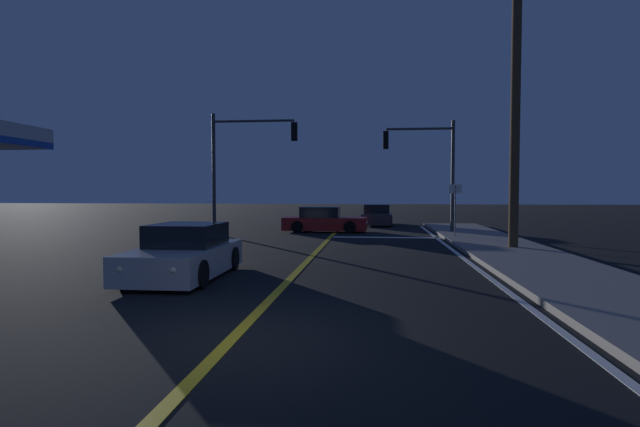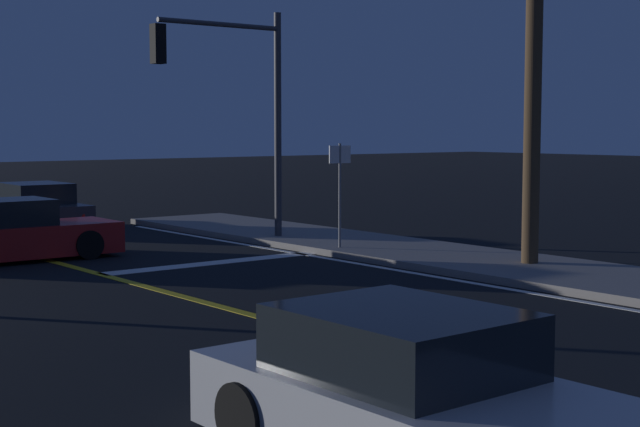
# 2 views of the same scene
# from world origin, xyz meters

# --- Properties ---
(ground_plane) EXTENTS (160.00, 160.00, 0.00)m
(ground_plane) POSITION_xyz_m (0.00, 0.00, 0.00)
(ground_plane) COLOR black
(sidewalk_right) EXTENTS (3.20, 32.66, 0.15)m
(sidewalk_right) POSITION_xyz_m (6.78, 9.07, 0.07)
(sidewalk_right) COLOR gray
(sidewalk_right) RESTS_ON ground
(lane_line_center) EXTENTS (0.20, 30.85, 0.01)m
(lane_line_center) POSITION_xyz_m (0.00, 9.07, 0.01)
(lane_line_center) COLOR gold
(lane_line_center) RESTS_ON ground
(lane_line_edge_right) EXTENTS (0.16, 30.85, 0.01)m
(lane_line_edge_right) POSITION_xyz_m (4.93, 9.07, 0.01)
(lane_line_edge_right) COLOR white
(lane_line_edge_right) RESTS_ON ground
(stop_bar) EXTENTS (5.18, 0.50, 0.01)m
(stop_bar) POSITION_xyz_m (2.59, 16.65, 0.01)
(stop_bar) COLOR white
(stop_bar) RESTS_ON ground
(car_side_waiting_charcoal) EXTENTS (2.00, 4.48, 1.34)m
(car_side_waiting_charcoal) POSITION_xyz_m (2.21, 25.52, 0.58)
(car_side_waiting_charcoal) COLOR #2D2D33
(car_side_waiting_charcoal) RESTS_ON ground
(car_lead_oncoming_red) EXTENTS (4.51, 1.85, 1.34)m
(car_lead_oncoming_red) POSITION_xyz_m (-0.64, 19.71, 0.58)
(car_lead_oncoming_red) COLOR maroon
(car_lead_oncoming_red) RESTS_ON ground
(car_far_approaching_silver) EXTENTS (2.01, 4.34, 1.34)m
(car_far_approaching_silver) POSITION_xyz_m (-2.68, 5.09, 0.58)
(car_far_approaching_silver) COLOR #B2B5BA
(car_far_approaching_silver) RESTS_ON ground
(traffic_signal_near_right) EXTENTS (3.59, 0.28, 5.73)m
(traffic_signal_near_right) POSITION_xyz_m (4.71, 18.95, 3.81)
(traffic_signal_near_right) COLOR #38383D
(traffic_signal_near_right) RESTS_ON ground
(traffic_signal_far_left) EXTENTS (4.32, 0.28, 6.06)m
(traffic_signal_far_left) POSITION_xyz_m (-4.47, 17.55, 4.06)
(traffic_signal_far_left) COLOR #38383D
(traffic_signal_far_left) RESTS_ON ground
(utility_pole_right) EXTENTS (1.46, 0.34, 11.22)m
(utility_pole_right) POSITION_xyz_m (7.08, 11.81, 5.74)
(utility_pole_right) COLOR #4C3823
(utility_pole_right) RESTS_ON ground
(street_sign_corner) EXTENTS (0.56, 0.10, 2.53)m
(street_sign_corner) POSITION_xyz_m (5.68, 16.15, 1.69)
(street_sign_corner) COLOR slate
(street_sign_corner) RESTS_ON ground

